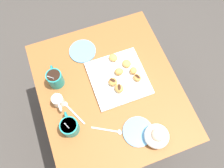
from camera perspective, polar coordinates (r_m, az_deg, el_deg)
name	(u,v)px	position (r m, az deg, el deg)	size (l,w,h in m)	color
ground_plane	(110,121)	(1.99, -0.39, -9.05)	(8.00, 8.00, 0.00)	#423D38
dining_table	(110,98)	(1.43, -0.54, -3.46)	(0.89, 0.77, 0.73)	#935628
pastry_plate_square	(118,78)	(1.31, 1.59, 1.44)	(0.31, 0.31, 0.02)	white
coffee_mug_teal_left	(70,127)	(1.20, -10.40, -10.26)	(0.13, 0.09, 0.13)	teal
coffee_mug_teal_right	(55,78)	(1.30, -13.84, 1.38)	(0.13, 0.08, 0.15)	teal
cream_pitcher_white	(58,101)	(1.26, -13.11, -4.08)	(0.10, 0.06, 0.07)	white
ice_cream_bowl	(157,136)	(1.20, 10.98, -12.41)	(0.13, 0.13, 0.09)	white
saucer_sky_left	(83,51)	(1.41, -7.27, 8.01)	(0.16, 0.16, 0.01)	#66A8DB
saucer_sky_right	(138,132)	(1.23, 6.40, -11.57)	(0.16, 0.16, 0.01)	#66A8DB
loose_spoon_near_saucer	(110,131)	(1.23, -0.38, -11.38)	(0.09, 0.14, 0.01)	silver
loose_spoon_by_plate	(72,111)	(1.27, -9.86, -6.50)	(0.15, 0.08, 0.01)	silver
beignet_0	(137,78)	(1.30, 6.27, 1.52)	(0.05, 0.04, 0.03)	#D19347
chocolate_drizzle_0	(138,77)	(1.28, 6.34, 1.84)	(0.03, 0.01, 0.01)	#381E11
beignet_1	(113,82)	(1.27, 0.20, 0.56)	(0.05, 0.05, 0.04)	#D19347
chocolate_drizzle_1	(113,80)	(1.26, 0.21, 0.94)	(0.03, 0.02, 0.01)	#381E11
beignet_2	(127,64)	(1.33, 3.62, 5.04)	(0.05, 0.05, 0.03)	#D19347
beignet_3	(133,71)	(1.31, 5.29, 3.29)	(0.04, 0.04, 0.03)	#D19347
beignet_4	(113,58)	(1.35, 0.30, 6.52)	(0.05, 0.05, 0.03)	#D19347
beignet_5	(119,72)	(1.30, 1.73, 3.08)	(0.04, 0.05, 0.04)	#D19347
beignet_6	(119,88)	(1.26, 1.77, -1.08)	(0.05, 0.05, 0.04)	#D19347
chocolate_drizzle_6	(119,87)	(1.24, 1.79, -0.74)	(0.04, 0.02, 0.01)	#381E11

